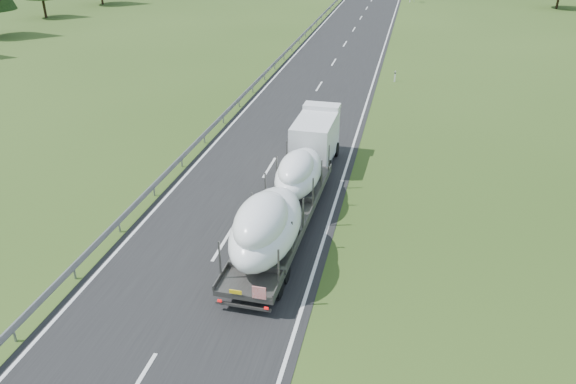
# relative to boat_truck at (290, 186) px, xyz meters

# --- Properties ---
(ground) EXTENTS (400.00, 400.00, 0.00)m
(ground) POSITION_rel_boat_truck_xyz_m (-2.60, -2.92, -1.95)
(ground) COLOR #2E4717
(ground) RESTS_ON ground
(boat_truck) EXTENTS (2.94, 17.50, 3.73)m
(boat_truck) POSITION_rel_boat_truck_xyz_m (0.00, 0.00, 0.00)
(boat_truck) COLOR white
(boat_truck) RESTS_ON ground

